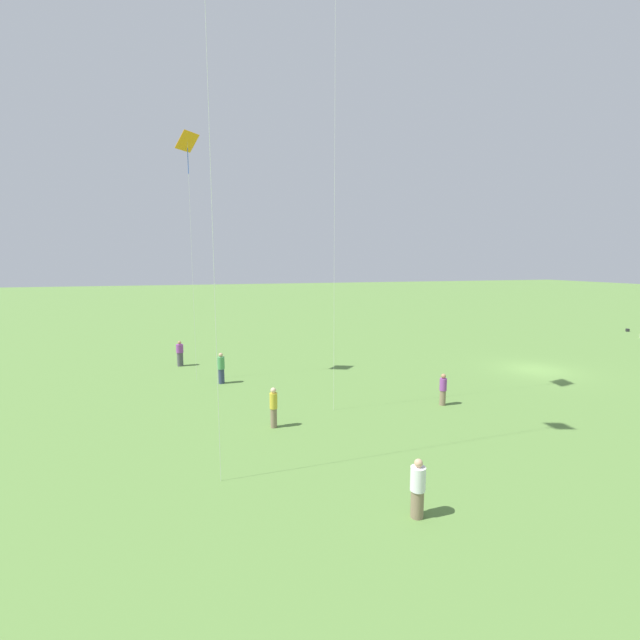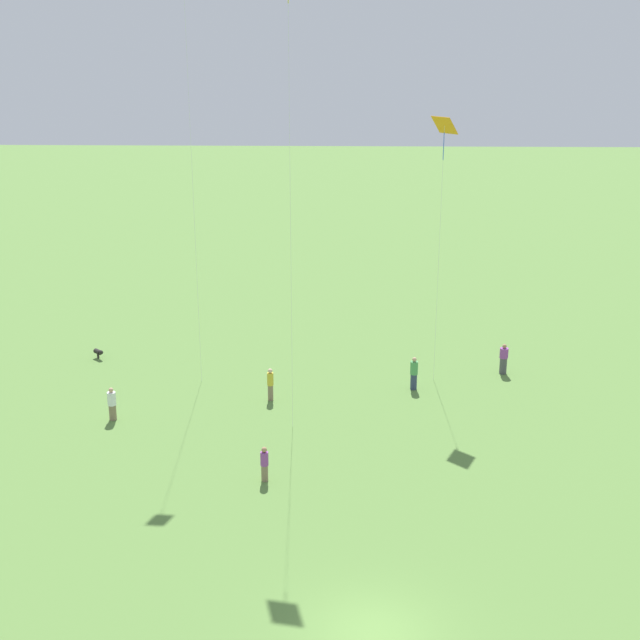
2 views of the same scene
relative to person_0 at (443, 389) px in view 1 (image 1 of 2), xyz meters
The scene contains 8 objects.
ground_plane 10.96m from the person_0, 156.33° to the right, with size 240.00×240.00×0.00m, color #5B843D.
person_0 is the anchor object (origin of this frame).
person_1 12.60m from the person_0, 34.71° to the right, with size 0.57×0.57×1.84m.
person_2 17.80m from the person_0, 44.12° to the right, with size 0.65×0.65×1.75m.
person_3 10.12m from the person_0, 53.37° to the left, with size 0.52×0.52×1.72m.
person_4 8.67m from the person_0, ahead, with size 0.37×0.37×1.78m.
kite_2 19.22m from the person_0, 35.51° to the right, with size 1.40×1.41×14.36m.
picnic_bag_0 34.45m from the person_0, 155.05° to the right, with size 0.37×0.39×0.30m.
Camera 1 is at (21.89, 22.42, 7.11)m, focal length 24.00 mm.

